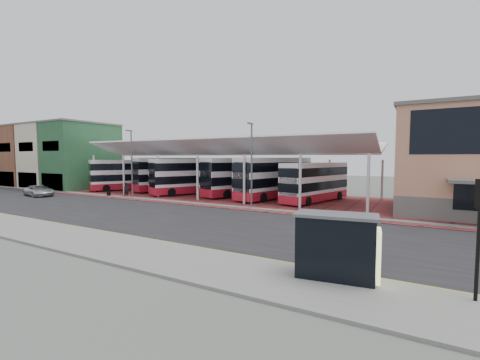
{
  "coord_description": "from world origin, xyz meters",
  "views": [
    {
      "loc": [
        15.9,
        -20.38,
        4.85
      ],
      "look_at": [
        0.09,
        7.46,
        2.61
      ],
      "focal_mm": 24.0,
      "sensor_mm": 36.0,
      "label": 1
    }
  ],
  "objects_px": {
    "bus_1": "(174,174)",
    "traffic_signal_west": "(479,220)",
    "bus_3": "(243,177)",
    "bus_4": "(275,178)",
    "bus_2": "(193,176)",
    "bus_shelter": "(342,240)",
    "bus_0": "(129,175)",
    "bus_5": "(315,182)",
    "silver_car": "(39,191)",
    "pedestrian": "(126,190)"
  },
  "relations": [
    {
      "from": "bus_4",
      "to": "pedestrian",
      "type": "xyz_separation_m",
      "value": [
        -15.97,
        -8.05,
        -1.49
      ]
    },
    {
      "from": "bus_1",
      "to": "traffic_signal_west",
      "type": "relative_size",
      "value": 2.92
    },
    {
      "from": "bus_0",
      "to": "bus_3",
      "type": "relative_size",
      "value": 0.91
    },
    {
      "from": "bus_1",
      "to": "bus_3",
      "type": "relative_size",
      "value": 1.0
    },
    {
      "from": "silver_car",
      "to": "traffic_signal_west",
      "type": "height_order",
      "value": "traffic_signal_west"
    },
    {
      "from": "bus_3",
      "to": "traffic_signal_west",
      "type": "xyz_separation_m",
      "value": [
        21.3,
        -22.66,
        0.4
      ]
    },
    {
      "from": "traffic_signal_west",
      "to": "bus_2",
      "type": "bearing_deg",
      "value": 127.02
    },
    {
      "from": "bus_0",
      "to": "bus_1",
      "type": "distance_m",
      "value": 7.02
    },
    {
      "from": "bus_shelter",
      "to": "traffic_signal_west",
      "type": "xyz_separation_m",
      "value": [
        4.22,
        0.46,
        1.1
      ]
    },
    {
      "from": "bus_3",
      "to": "bus_5",
      "type": "height_order",
      "value": "bus_3"
    },
    {
      "from": "silver_car",
      "to": "bus_shelter",
      "type": "xyz_separation_m",
      "value": [
        39.37,
        -10.09,
        1.02
      ]
    },
    {
      "from": "bus_4",
      "to": "bus_2",
      "type": "bearing_deg",
      "value": -161.32
    },
    {
      "from": "pedestrian",
      "to": "bus_shelter",
      "type": "distance_m",
      "value": 31.93
    },
    {
      "from": "pedestrian",
      "to": "traffic_signal_west",
      "type": "xyz_separation_m",
      "value": [
        32.71,
        -13.93,
        1.87
      ]
    },
    {
      "from": "bus_5",
      "to": "silver_car",
      "type": "height_order",
      "value": "bus_5"
    },
    {
      "from": "bus_1",
      "to": "bus_5",
      "type": "xyz_separation_m",
      "value": [
        21.32,
        -1.44,
        -0.27
      ]
    },
    {
      "from": "traffic_signal_west",
      "to": "bus_shelter",
      "type": "bearing_deg",
      "value": 170.07
    },
    {
      "from": "bus_2",
      "to": "traffic_signal_west",
      "type": "bearing_deg",
      "value": -10.81
    },
    {
      "from": "bus_4",
      "to": "bus_1",
      "type": "bearing_deg",
      "value": -169.47
    },
    {
      "from": "bus_4",
      "to": "bus_shelter",
      "type": "relative_size",
      "value": 3.59
    },
    {
      "from": "bus_1",
      "to": "traffic_signal_west",
      "type": "xyz_separation_m",
      "value": [
        33.06,
        -22.99,
        0.39
      ]
    },
    {
      "from": "silver_car",
      "to": "traffic_signal_west",
      "type": "relative_size",
      "value": 1.22
    },
    {
      "from": "bus_1",
      "to": "bus_2",
      "type": "xyz_separation_m",
      "value": [
        4.98,
        -1.92,
        -0.06
      ]
    },
    {
      "from": "bus_2",
      "to": "bus_0",
      "type": "bearing_deg",
      "value": -151.46
    },
    {
      "from": "traffic_signal_west",
      "to": "bus_4",
      "type": "bearing_deg",
      "value": 111.18
    },
    {
      "from": "bus_1",
      "to": "bus_shelter",
      "type": "height_order",
      "value": "bus_1"
    },
    {
      "from": "bus_4",
      "to": "pedestrian",
      "type": "relative_size",
      "value": 6.68
    },
    {
      "from": "bus_1",
      "to": "bus_shelter",
      "type": "distance_m",
      "value": 37.18
    },
    {
      "from": "bus_4",
      "to": "bus_0",
      "type": "bearing_deg",
      "value": -162.41
    },
    {
      "from": "bus_0",
      "to": "bus_shelter",
      "type": "height_order",
      "value": "bus_0"
    },
    {
      "from": "bus_3",
      "to": "pedestrian",
      "type": "height_order",
      "value": "bus_3"
    },
    {
      "from": "bus_5",
      "to": "bus_3",
      "type": "bearing_deg",
      "value": -172.13
    },
    {
      "from": "bus_2",
      "to": "traffic_signal_west",
      "type": "height_order",
      "value": "bus_2"
    },
    {
      "from": "bus_3",
      "to": "bus_4",
      "type": "bearing_deg",
      "value": 12.64
    },
    {
      "from": "bus_1",
      "to": "bus_shelter",
      "type": "relative_size",
      "value": 3.54
    },
    {
      "from": "traffic_signal_west",
      "to": "silver_car",
      "type": "bearing_deg",
      "value": 151.44
    },
    {
      "from": "pedestrian",
      "to": "bus_shelter",
      "type": "bearing_deg",
      "value": -110.17
    },
    {
      "from": "silver_car",
      "to": "bus_2",
      "type": "bearing_deg",
      "value": -43.56
    },
    {
      "from": "bus_0",
      "to": "bus_2",
      "type": "distance_m",
      "value": 11.58
    },
    {
      "from": "bus_2",
      "to": "bus_4",
      "type": "relative_size",
      "value": 0.94
    },
    {
      "from": "bus_4",
      "to": "pedestrian",
      "type": "distance_m",
      "value": 17.95
    },
    {
      "from": "bus_3",
      "to": "bus_0",
      "type": "bearing_deg",
      "value": -152.44
    },
    {
      "from": "bus_2",
      "to": "silver_car",
      "type": "bearing_deg",
      "value": -117.53
    },
    {
      "from": "bus_4",
      "to": "traffic_signal_west",
      "type": "relative_size",
      "value": 2.97
    },
    {
      "from": "pedestrian",
      "to": "bus_shelter",
      "type": "height_order",
      "value": "bus_shelter"
    },
    {
      "from": "bus_4",
      "to": "bus_shelter",
      "type": "xyz_separation_m",
      "value": [
        12.52,
        -22.44,
        -0.72
      ]
    },
    {
      "from": "bus_0",
      "to": "silver_car",
      "type": "relative_size",
      "value": 2.18
    },
    {
      "from": "bus_5",
      "to": "bus_4",
      "type": "bearing_deg",
      "value": -170.46
    },
    {
      "from": "bus_5",
      "to": "traffic_signal_west",
      "type": "xyz_separation_m",
      "value": [
        11.73,
        -21.55,
        0.66
      ]
    },
    {
      "from": "bus_0",
      "to": "bus_2",
      "type": "height_order",
      "value": "bus_2"
    }
  ]
}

